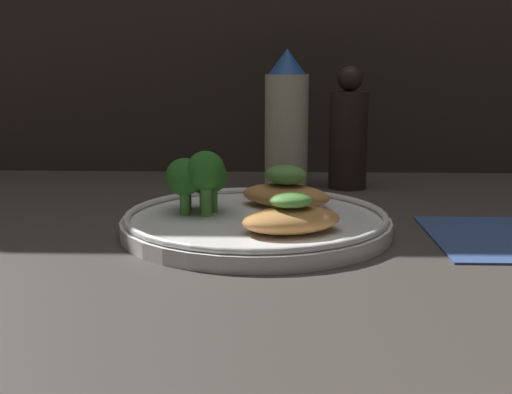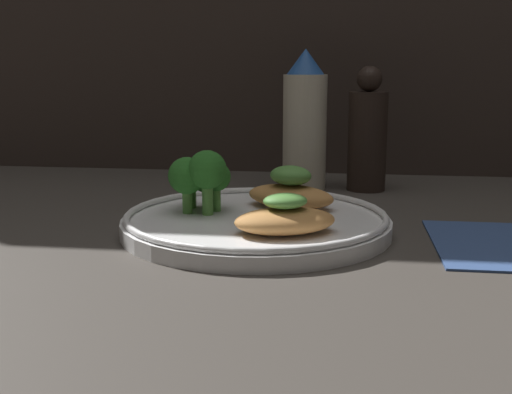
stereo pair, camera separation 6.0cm
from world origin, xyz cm
name	(u,v)px [view 2 (the right image)]	position (x,y,z in cm)	size (l,w,h in cm)	color
ground_plane	(256,237)	(0.00, 0.00, -0.50)	(180.00, 180.00, 1.00)	#3D3833
plate	(256,222)	(0.00, 0.00, 0.99)	(25.30, 25.30, 2.00)	white
grilled_meat_front	(285,218)	(3.21, -5.25, 2.71)	(10.14, 8.22, 3.47)	#BC7F42
grilled_meat_middle	(290,192)	(2.83, 4.87, 3.00)	(10.51, 8.37, 4.26)	#BC7F42
broccoli_bunch	(201,175)	(-5.63, 1.96, 5.03)	(5.85, 6.21, 6.23)	#569942
sauce_bottle	(305,123)	(3.11, 22.51, 8.36)	(5.48, 5.48, 17.48)	beige
pepper_grinder	(367,136)	(10.93, 22.51, 6.87)	(4.81, 4.81, 15.38)	black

